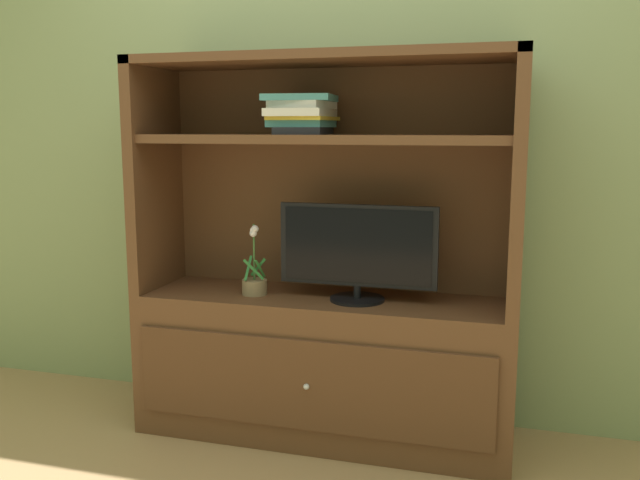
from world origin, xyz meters
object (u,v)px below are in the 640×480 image
media_console (324,320)px  tv_monitor (358,251)px  magazine_stack (302,114)px  potted_plant (255,280)px

media_console → tv_monitor: (0.15, -0.03, 0.32)m
media_console → tv_monitor: bearing=-12.8°
magazine_stack → potted_plant: bearing=-168.0°
tv_monitor → magazine_stack: magazine_stack is taller
media_console → magazine_stack: media_console is taller
media_console → potted_plant: bearing=-169.4°
media_console → tv_monitor: size_ratio=2.46×
media_console → potted_plant: media_console is taller
tv_monitor → magazine_stack: 0.60m
media_console → potted_plant: (-0.29, -0.05, 0.17)m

